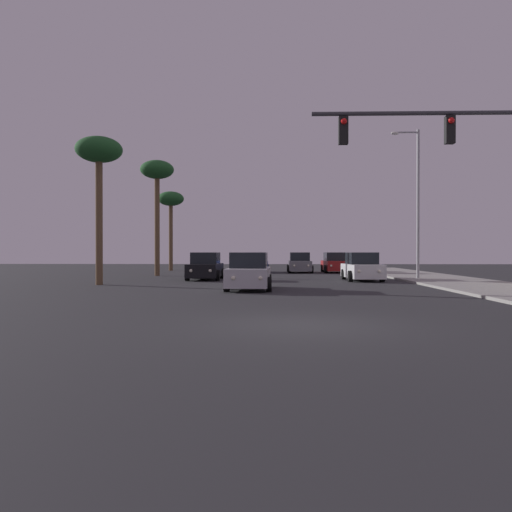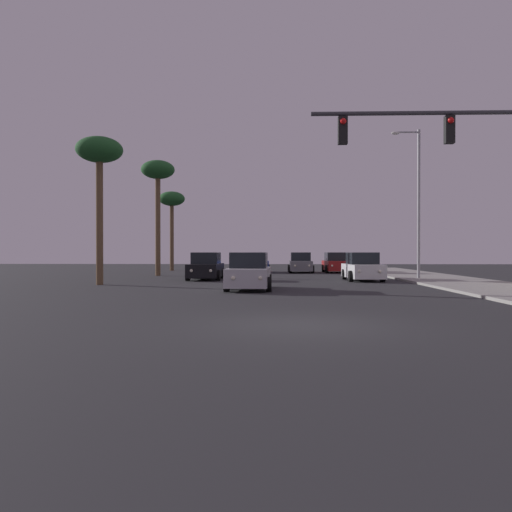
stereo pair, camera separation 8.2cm
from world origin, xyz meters
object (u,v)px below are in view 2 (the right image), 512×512
object	(u,v)px
palm_tree_far	(172,202)
car_blue	(258,263)
car_white	(362,268)
car_red	(336,263)
car_silver	(249,273)
traffic_light_mast	(463,159)
palm_tree_mid	(158,176)
palm_tree_near	(99,157)
car_grey	(301,263)
street_lamp	(417,196)
car_black	(206,267)

from	to	relation	value
palm_tree_far	car_blue	bearing A→B (deg)	-23.80
car_white	car_red	distance (m)	11.95
car_silver	traffic_light_mast	world-z (taller)	traffic_light_mast
traffic_light_mast	palm_tree_mid	bearing A→B (deg)	126.87
car_silver	car_red	bearing A→B (deg)	-106.32
palm_tree_near	traffic_light_mast	bearing A→B (deg)	-31.27
palm_tree_far	car_white	bearing A→B (deg)	-47.08
car_grey	car_blue	distance (m)	3.63
car_white	car_red	size ratio (longest dim) A/B	1.00
car_silver	street_lamp	world-z (taller)	street_lamp
car_black	car_blue	bearing A→B (deg)	-103.22
car_grey	car_red	size ratio (longest dim) A/B	1.00
car_grey	palm_tree_mid	world-z (taller)	palm_tree_mid
car_red	palm_tree_near	size ratio (longest dim) A/B	0.57
palm_tree_far	palm_tree_near	bearing A→B (deg)	-89.23
car_white	street_lamp	distance (m)	5.54
car_white	street_lamp	world-z (taller)	street_lamp
street_lamp	car_white	bearing A→B (deg)	-169.44
car_grey	palm_tree_far	xyz separation A→B (m)	(-11.60, 3.99, 5.53)
car_white	traffic_light_mast	bearing A→B (deg)	91.13
car_white	palm_tree_near	size ratio (longest dim) A/B	0.57
car_blue	traffic_light_mast	distance (m)	27.01
car_black	car_silver	bearing A→B (deg)	111.51
car_grey	palm_tree_far	world-z (taller)	palm_tree_far
car_silver	street_lamp	bearing A→B (deg)	-139.09
street_lamp	palm_tree_far	size ratio (longest dim) A/B	1.24
traffic_light_mast	palm_tree_far	size ratio (longest dim) A/B	0.96
car_white	car_black	xyz separation A→B (m)	(-9.48, 0.80, 0.00)
palm_tree_near	car_white	bearing A→B (deg)	16.62
car_red	palm_tree_mid	bearing A→B (deg)	22.85
car_grey	palm_tree_mid	xyz separation A→B (m)	(-10.58, -6.01, 6.43)
car_white	car_blue	distance (m)	13.87
car_blue	street_lamp	size ratio (longest dim) A/B	0.48
car_white	car_red	bearing A→B (deg)	-91.92
car_silver	palm_tree_mid	world-z (taller)	palm_tree_mid
car_red	palm_tree_mid	xyz separation A→B (m)	(-13.53, -6.23, 6.43)
car_silver	palm_tree_near	world-z (taller)	palm_tree_near
car_silver	street_lamp	size ratio (longest dim) A/B	0.48
car_grey	car_red	bearing A→B (deg)	-174.70
car_silver	car_blue	size ratio (longest dim) A/B	1.00
car_grey	palm_tree_near	xyz separation A→B (m)	(-11.33, -16.01, 5.88)
car_white	car_grey	distance (m)	12.11
car_white	car_grey	size ratio (longest dim) A/B	1.00
traffic_light_mast	car_red	bearing A→B (deg)	91.97
car_white	palm_tree_mid	world-z (taller)	palm_tree_mid
palm_tree_mid	car_red	bearing A→B (deg)	24.74
car_blue	palm_tree_mid	world-z (taller)	palm_tree_mid
car_black	palm_tree_near	size ratio (longest dim) A/B	0.56
car_white	palm_tree_near	world-z (taller)	palm_tree_near
car_black	car_white	bearing A→B (deg)	176.06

